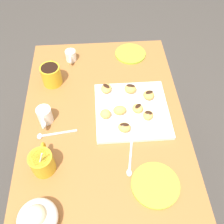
% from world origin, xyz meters
% --- Properties ---
extents(ground_plane, '(8.00, 8.00, 0.00)m').
position_xyz_m(ground_plane, '(0.00, 0.00, 0.00)').
color(ground_plane, '#423D38').
extents(dining_table, '(1.00, 0.68, 0.73)m').
position_xyz_m(dining_table, '(0.00, 0.00, 0.58)').
color(dining_table, '#A36633').
rests_on(dining_table, ground_plane).
extents(pastry_plate_square, '(0.31, 0.31, 0.02)m').
position_xyz_m(pastry_plate_square, '(0.02, -0.12, 0.73)').
color(pastry_plate_square, white).
rests_on(pastry_plate_square, dining_table).
extents(coffee_mug_mustard_left, '(0.12, 0.08, 0.13)m').
position_xyz_m(coffee_mug_mustard_left, '(-0.22, 0.23, 0.77)').
color(coffee_mug_mustard_left, gold).
rests_on(coffee_mug_mustard_left, dining_table).
extents(coffee_mug_mustard_right, '(0.13, 0.09, 0.09)m').
position_xyz_m(coffee_mug_mustard_right, '(0.22, 0.23, 0.78)').
color(coffee_mug_mustard_right, gold).
rests_on(coffee_mug_mustard_right, dining_table).
extents(cream_pitcher_white, '(0.10, 0.06, 0.07)m').
position_xyz_m(cream_pitcher_white, '(-0.00, 0.24, 0.76)').
color(cream_pitcher_white, white).
rests_on(cream_pitcher_white, dining_table).
extents(ice_cream_bowl, '(0.13, 0.13, 0.10)m').
position_xyz_m(ice_cream_bowl, '(-0.40, 0.22, 0.77)').
color(ice_cream_bowl, white).
rests_on(ice_cream_bowl, dining_table).
extents(chocolate_sauce_pitcher, '(0.09, 0.05, 0.06)m').
position_xyz_m(chocolate_sauce_pitcher, '(0.37, 0.14, 0.76)').
color(chocolate_sauce_pitcher, white).
rests_on(chocolate_sauce_pitcher, dining_table).
extents(saucer_lime_left, '(0.16, 0.16, 0.01)m').
position_xyz_m(saucer_lime_left, '(0.39, -0.16, 0.73)').
color(saucer_lime_left, '#9EC633').
rests_on(saucer_lime_left, dining_table).
extents(saucer_lime_right, '(0.17, 0.17, 0.01)m').
position_xyz_m(saucer_lime_right, '(-0.31, -0.17, 0.73)').
color(saucer_lime_right, '#9EC633').
rests_on(saucer_lime_right, dining_table).
extents(loose_spoon_near_saucer, '(0.16, 0.04, 0.01)m').
position_xyz_m(loose_spoon_near_saucer, '(-0.21, -0.09, 0.73)').
color(loose_spoon_near_saucer, silver).
rests_on(loose_spoon_near_saucer, dining_table).
extents(loose_spoon_by_plate, '(0.04, 0.16, 0.01)m').
position_xyz_m(loose_spoon_by_plate, '(-0.07, 0.21, 0.73)').
color(loose_spoon_by_plate, silver).
rests_on(loose_spoon_by_plate, dining_table).
extents(beignet_0, '(0.05, 0.06, 0.03)m').
position_xyz_m(beignet_0, '(-0.08, -0.08, 0.76)').
color(beignet_0, '#DBA351').
rests_on(beignet_0, pastry_plate_square).
extents(chocolate_drizzle_0, '(0.02, 0.04, 0.00)m').
position_xyz_m(chocolate_drizzle_0, '(-0.08, -0.08, 0.78)').
color(chocolate_drizzle_0, black).
rests_on(chocolate_drizzle_0, beignet_0).
extents(beignet_1, '(0.06, 0.06, 0.04)m').
position_xyz_m(beignet_1, '(0.12, -0.13, 0.76)').
color(beignet_1, '#DBA351').
rests_on(beignet_1, pastry_plate_square).
extents(chocolate_drizzle_1, '(0.02, 0.04, 0.00)m').
position_xyz_m(chocolate_drizzle_1, '(0.12, -0.13, 0.78)').
color(chocolate_drizzle_1, black).
rests_on(chocolate_drizzle_1, beignet_1).
extents(beignet_2, '(0.06, 0.06, 0.03)m').
position_xyz_m(beignet_2, '(0.01, -0.14, 0.76)').
color(beignet_2, '#DBA351').
rests_on(beignet_2, pastry_plate_square).
extents(chocolate_drizzle_2, '(0.03, 0.04, 0.00)m').
position_xyz_m(chocolate_drizzle_2, '(0.01, -0.14, 0.77)').
color(chocolate_drizzle_2, black).
rests_on(chocolate_drizzle_2, beignet_2).
extents(beignet_3, '(0.04, 0.05, 0.04)m').
position_xyz_m(beignet_3, '(0.01, -0.07, 0.76)').
color(beignet_3, '#DBA351').
rests_on(beignet_3, pastry_plate_square).
extents(beignet_4, '(0.05, 0.05, 0.04)m').
position_xyz_m(beignet_4, '(-0.01, -0.01, 0.76)').
color(beignet_4, '#DBA351').
rests_on(beignet_4, pastry_plate_square).
extents(beignet_5, '(0.06, 0.06, 0.03)m').
position_xyz_m(beignet_5, '(0.14, -0.02, 0.76)').
color(beignet_5, '#DBA351').
rests_on(beignet_5, pastry_plate_square).
extents(chocolate_drizzle_5, '(0.04, 0.04, 0.00)m').
position_xyz_m(chocolate_drizzle_5, '(0.14, -0.02, 0.77)').
color(chocolate_drizzle_5, black).
rests_on(chocolate_drizzle_5, beignet_5).
extents(beignet_6, '(0.06, 0.06, 0.03)m').
position_xyz_m(beignet_6, '(-0.03, -0.18, 0.76)').
color(beignet_6, '#DBA351').
rests_on(beignet_6, pastry_plate_square).
extents(chocolate_drizzle_6, '(0.02, 0.03, 0.00)m').
position_xyz_m(chocolate_drizzle_6, '(-0.03, -0.18, 0.78)').
color(chocolate_drizzle_6, black).
rests_on(chocolate_drizzle_6, beignet_6).
extents(beignet_7, '(0.07, 0.07, 0.03)m').
position_xyz_m(beignet_7, '(0.08, -0.20, 0.76)').
color(beignet_7, '#DBA351').
rests_on(beignet_7, pastry_plate_square).
extents(chocolate_drizzle_7, '(0.03, 0.04, 0.00)m').
position_xyz_m(chocolate_drizzle_7, '(0.08, -0.20, 0.78)').
color(chocolate_drizzle_7, black).
rests_on(chocolate_drizzle_7, beignet_7).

